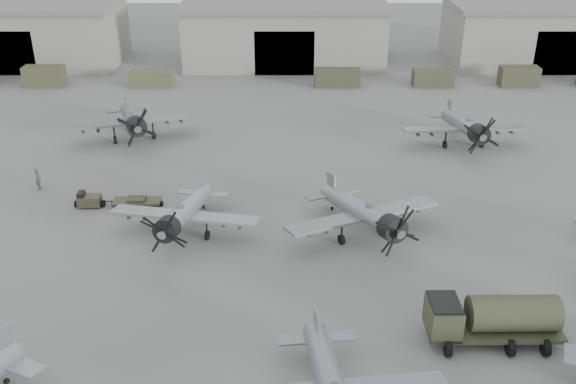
% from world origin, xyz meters
% --- Properties ---
extents(ground, '(220.00, 220.00, 0.00)m').
position_xyz_m(ground, '(0.00, 0.00, 0.00)').
color(ground, '#61615F').
rests_on(ground, ground).
extents(hangar_left, '(29.00, 14.80, 8.70)m').
position_xyz_m(hangar_left, '(-38.00, 61.96, 4.37)').
color(hangar_left, gray).
rests_on(hangar_left, ground).
extents(hangar_center, '(29.00, 14.80, 8.70)m').
position_xyz_m(hangar_center, '(0.00, 61.96, 4.37)').
color(hangar_center, gray).
rests_on(hangar_center, ground).
extents(hangar_right, '(29.00, 14.80, 8.70)m').
position_xyz_m(hangar_right, '(38.00, 61.96, 4.37)').
color(hangar_right, gray).
rests_on(hangar_right, ground).
extents(support_truck_1, '(5.16, 2.20, 2.62)m').
position_xyz_m(support_truck_1, '(-31.10, 50.00, 1.31)').
color(support_truck_1, '#3F412A').
rests_on(support_truck_1, ground).
extents(support_truck_2, '(5.68, 2.20, 2.05)m').
position_xyz_m(support_truck_2, '(-17.22, 50.00, 1.03)').
color(support_truck_2, '#474B31').
rests_on(support_truck_2, ground).
extents(support_truck_4, '(5.83, 2.20, 2.27)m').
position_xyz_m(support_truck_4, '(6.89, 50.00, 1.13)').
color(support_truck_4, '#3A3D28').
rests_on(support_truck_4, ground).
extents(support_truck_5, '(5.25, 2.20, 2.16)m').
position_xyz_m(support_truck_5, '(19.32, 50.00, 1.08)').
color(support_truck_5, '#3B4029').
rests_on(support_truck_5, ground).
extents(support_truck_6, '(4.95, 2.20, 2.57)m').
position_xyz_m(support_truck_6, '(30.44, 50.00, 1.29)').
color(support_truck_6, '#3B3D28').
rests_on(support_truck_6, ground).
extents(aircraft_mid_1, '(11.52, 10.37, 4.57)m').
position_xyz_m(aircraft_mid_1, '(-7.37, 11.13, 2.08)').
color(aircraft_mid_1, '#97999F').
rests_on(aircraft_mid_1, ground).
extents(aircraft_mid_2, '(11.98, 10.85, 4.90)m').
position_xyz_m(aircraft_mid_2, '(6.22, 10.87, 2.23)').
color(aircraft_mid_2, gray).
rests_on(aircraft_mid_2, ground).
extents(aircraft_far_0, '(12.95, 11.66, 5.20)m').
position_xyz_m(aircraft_far_0, '(-15.38, 30.76, 2.36)').
color(aircraft_far_0, gray).
rests_on(aircraft_far_0, ground).
extents(aircraft_far_1, '(12.50, 11.25, 4.99)m').
position_xyz_m(aircraft_far_1, '(18.22, 28.97, 2.27)').
color(aircraft_far_1, gray).
rests_on(aircraft_far_1, ground).
extents(fuel_tanker, '(7.90, 3.66, 3.04)m').
position_xyz_m(fuel_tanker, '(12.43, -0.85, 1.74)').
color(fuel_tanker, '#353925').
rests_on(fuel_tanker, ground).
extents(tug_trailer, '(6.84, 1.52, 1.37)m').
position_xyz_m(tug_trailer, '(-14.53, 16.29, 0.52)').
color(tug_trailer, '#3E3F29').
rests_on(tug_trailer, ground).
extents(ground_crew, '(0.72, 0.85, 1.98)m').
position_xyz_m(ground_crew, '(-21.39, 19.65, 0.99)').
color(ground_crew, '#45462E').
rests_on(ground_crew, ground).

